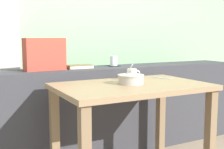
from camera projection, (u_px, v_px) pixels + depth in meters
outdoor_backdrop at (78, 4)px, 3.08m from camera, size 4.80×0.08×2.80m
dark_console_ledge at (105, 110)px, 2.66m from camera, size 2.80×0.35×0.79m
breakfast_table at (132, 101)px, 2.06m from camera, size 1.05×0.67×0.73m
coaster_square at (114, 66)px, 2.70m from camera, size 0.10×0.10×0.00m
juice_glass at (114, 61)px, 2.69m from camera, size 0.07×0.07×0.09m
closed_book at (79, 67)px, 2.50m from camera, size 0.22×0.15×0.03m
throw_pillow at (44, 54)px, 2.35m from camera, size 0.33×0.16×0.26m
soup_bowl at (131, 79)px, 2.05m from camera, size 0.19×0.19×0.14m
fork_utensil at (162, 78)px, 2.33m from camera, size 0.07×0.17×0.01m
ceramic_mug at (132, 74)px, 2.26m from camera, size 0.11×0.08×0.08m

